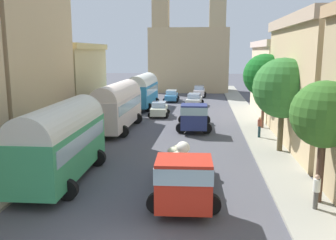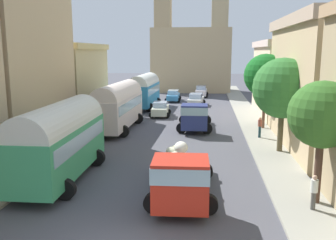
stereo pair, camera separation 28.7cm
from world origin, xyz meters
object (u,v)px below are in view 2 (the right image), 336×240
cargo_truck_0 (181,175)px  car_0 (196,99)px  pedestrian_0 (260,127)px  car_3 (173,96)px  car_2 (160,109)px  parked_bus_2 (144,89)px  parked_bus_0 (60,138)px  parked_bus_1 (118,104)px  cargo_truck_1 (195,116)px  pedestrian_1 (314,191)px  car_1 (201,91)px

cargo_truck_0 → car_0: cargo_truck_0 is taller
pedestrian_0 → cargo_truck_0: bearing=-112.4°
car_3 → car_2: bearing=-91.1°
cargo_truck_0 → parked_bus_2: bearing=103.3°
parked_bus_0 → pedestrian_0: bearing=41.7°
cargo_truck_0 → car_0: bearing=90.7°
parked_bus_1 → pedestrian_0: parked_bus_1 is taller
parked_bus_0 → parked_bus_2: size_ratio=1.02×
cargo_truck_1 → car_2: cargo_truck_1 is taller
parked_bus_0 → car_0: parked_bus_0 is taller
cargo_truck_1 → car_0: 15.33m
parked_bus_2 → cargo_truck_1: parked_bus_2 is taller
parked_bus_1 → pedestrian_1: 19.97m
car_3 → pedestrian_0: (8.93, -21.60, 0.26)m
parked_bus_1 → cargo_truck_0: 16.52m
cargo_truck_0 → pedestrian_0: (5.27, 12.82, -0.27)m
parked_bus_1 → cargo_truck_0: size_ratio=1.26×
parked_bus_1 → car_1: (6.79, 24.80, -1.48)m
cargo_truck_1 → car_0: (-0.40, 15.32, -0.53)m
parked_bus_2 → cargo_truck_0: size_ratio=1.12×
car_3 → parked_bus_0: bearing=-95.3°
car_1 → parked_bus_0: bearing=-100.2°
parked_bus_2 → car_0: size_ratio=1.82×
parked_bus_1 → pedestrian_1: size_ratio=5.52×
parked_bus_2 → car_1: 14.08m
cargo_truck_1 → car_1: 24.53m
car_0 → car_2: bearing=-112.5°
car_2 → pedestrian_1: size_ratio=2.26×
cargo_truck_1 → car_2: 7.91m
cargo_truck_1 → car_3: 19.42m
pedestrian_0 → parked_bus_0: bearing=-138.3°
car_3 → pedestrian_1: pedestrian_1 is taller
parked_bus_0 → car_3: bearing=84.7°
parked_bus_2 → pedestrian_0: size_ratio=4.63×
cargo_truck_1 → car_2: bearing=119.7°
car_3 → pedestrian_1: 36.17m
cargo_truck_0 → car_3: (-3.65, 34.42, -0.53)m
car_2 → car_3: (0.22, 12.20, -0.02)m
cargo_truck_1 → pedestrian_1: 16.87m
parked_bus_2 → car_1: size_ratio=1.97×
car_1 → pedestrian_1: pedestrian_1 is taller
pedestrian_1 → car_0: bearing=101.1°
car_3 → parked_bus_2: bearing=-112.7°
cargo_truck_0 → parked_bus_1: bearing=113.8°
cargo_truck_1 → pedestrian_1: cargo_truck_1 is taller
car_0 → car_3: (-3.28, 3.74, -0.00)m
pedestrian_0 → parked_bus_2: bearing=128.6°
cargo_truck_0 → pedestrian_0: 13.87m
cargo_truck_1 → car_2: (-3.91, 6.85, -0.51)m
parked_bus_1 → car_1: 25.76m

